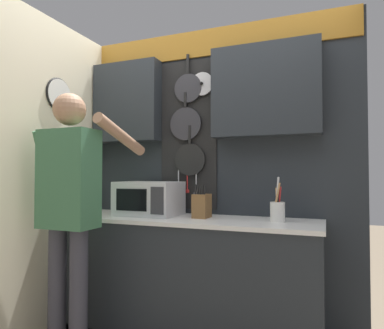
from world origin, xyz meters
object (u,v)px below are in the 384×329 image
Objects in this scene: microwave at (149,198)px; utensil_crock at (278,210)px; knife_block at (202,205)px; person at (70,198)px.

utensil_crock reaches higher than microwave.
utensil_crock reaches higher than knife_block.
microwave is at bearing -179.94° from knife_block.
knife_block is 0.14× the size of person.
microwave reaches higher than knife_block.
person is (-1.31, -0.59, 0.09)m from utensil_crock.
microwave is 1.89× the size of knife_block.
knife_block is at bearing -179.91° from utensil_crock.
microwave is 0.27× the size of person.
person reaches higher than utensil_crock.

